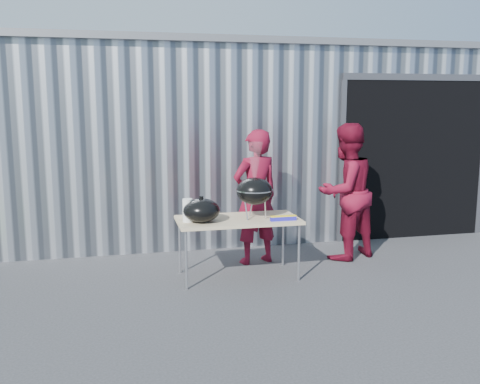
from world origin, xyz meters
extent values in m
plane|color=#303033|center=(0.00, 0.00, 0.00)|extent=(80.00, 80.00, 0.00)
cube|color=silver|center=(0.80, 4.70, 1.50)|extent=(8.00, 6.00, 3.00)
cube|color=slate|center=(0.80, 4.70, 3.05)|extent=(8.20, 6.20, 0.10)
cube|color=black|center=(3.30, 2.27, 1.25)|extent=(2.40, 1.20, 2.50)
cube|color=#4C4C51|center=(3.30, 1.70, 2.55)|extent=(2.52, 0.08, 0.10)
cube|color=tan|center=(0.11, 0.36, 0.73)|extent=(1.50, 0.75, 0.04)
cylinder|color=silver|center=(-0.58, 0.05, 0.35)|extent=(0.03, 0.03, 0.71)
cylinder|color=silver|center=(0.80, 0.05, 0.35)|extent=(0.03, 0.03, 0.71)
cylinder|color=silver|center=(-0.58, 0.68, 0.35)|extent=(0.03, 0.03, 0.71)
cylinder|color=silver|center=(0.80, 0.68, 0.35)|extent=(0.03, 0.03, 0.71)
ellipsoid|color=black|center=(0.31, 0.33, 1.09)|extent=(0.45, 0.45, 0.33)
cylinder|color=silver|center=(0.31, 0.33, 1.10)|extent=(0.45, 0.45, 0.02)
cylinder|color=silver|center=(0.31, 0.33, 1.12)|extent=(0.43, 0.43, 0.01)
cylinder|color=silver|center=(0.31, 0.47, 0.87)|extent=(0.02, 0.02, 0.24)
cylinder|color=silver|center=(0.19, 0.26, 0.87)|extent=(0.02, 0.02, 0.24)
cylinder|color=silver|center=(0.43, 0.26, 0.87)|extent=(0.02, 0.02, 0.24)
cylinder|color=#D16C4B|center=(0.18, 0.33, 1.13)|extent=(0.02, 0.14, 0.02)
cylinder|color=#D16C4B|center=(0.22, 0.33, 1.13)|extent=(0.02, 0.14, 0.02)
cylinder|color=#D16C4B|center=(0.27, 0.33, 1.13)|extent=(0.02, 0.14, 0.02)
cylinder|color=#D16C4B|center=(0.31, 0.33, 1.13)|extent=(0.02, 0.14, 0.02)
cylinder|color=#D16C4B|center=(0.36, 0.33, 1.13)|extent=(0.02, 0.14, 0.02)
cylinder|color=#D16C4B|center=(0.40, 0.33, 1.13)|extent=(0.02, 0.14, 0.02)
cylinder|color=#D16C4B|center=(0.45, 0.33, 1.13)|extent=(0.02, 0.14, 0.02)
cone|color=silver|center=(0.31, 0.33, 1.42)|extent=(0.20, 0.20, 0.55)
ellipsoid|color=black|center=(-0.36, 0.26, 0.89)|extent=(0.44, 0.44, 0.29)
cylinder|color=black|center=(-0.36, 0.26, 1.05)|extent=(0.05, 0.05, 0.03)
cylinder|color=white|center=(-0.52, 0.31, 0.89)|extent=(0.12, 0.12, 0.28)
cube|color=white|center=(-0.44, 0.57, 0.80)|extent=(0.20, 0.15, 0.10)
cube|color=#201BB2|center=(0.62, 0.11, 0.78)|extent=(0.32, 0.05, 0.05)
cube|color=yellow|center=(0.62, 0.11, 0.81)|extent=(0.32, 0.05, 0.01)
imported|color=maroon|center=(0.48, 0.91, 0.91)|extent=(0.75, 0.59, 1.82)
imported|color=maroon|center=(1.75, 0.84, 0.94)|extent=(1.12, 1.00, 1.89)
camera|label=1|loc=(-1.34, -5.92, 2.17)|focal=40.00mm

